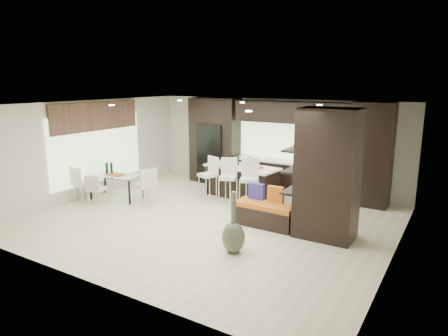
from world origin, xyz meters
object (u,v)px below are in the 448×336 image
Objects in this scene: stool_right at (249,188)px; chair_far at (84,186)px; dining_table at (117,187)px; stool_left at (208,183)px; chair_end at (145,188)px; chair_near at (97,191)px; floor_vase at (233,223)px; stool_mid at (228,186)px; kitchen_island at (242,181)px; bench at (265,215)px.

chair_far is at bearing -175.44° from stool_right.
chair_far is (-0.44, -0.73, 0.13)m from dining_table.
stool_right is 0.72× the size of dining_table.
chair_end is at bearing -113.61° from stool_left.
floor_vase is at bearing -25.16° from chair_near.
stool_mid is 2.20m from chair_end.
dining_table is (-2.86, -2.00, -0.10)m from kitchen_island.
chair_far is (-4.89, -0.94, 0.20)m from bench.
kitchen_island reaches higher than chair_near.
kitchen_island is at bearing -25.33° from chair_end.
stool_left is at bearing 131.54° from floor_vase.
chair_far is (-3.30, -2.73, 0.03)m from kitchen_island.
dining_table is at bearing 177.48° from stool_right.
chair_end is (-1.18, -1.24, -0.02)m from stool_left.
floor_vase reaches higher than dining_table.
floor_vase is 5.04m from chair_far.
stool_left is at bearing 18.69° from dining_table.
stool_left reaches higher than chair_near.
kitchen_island is 2.15× the size of stool_mid.
bench is at bearing -69.00° from stool_right.
stool_right is at bearing 12.37° from chair_near.
floor_vase is 4.77m from dining_table.
chair_end is (1.48, 0.73, -0.00)m from chair_far.
stool_left is 1.29m from stool_right.
stool_mid is 3.13m from floor_vase.
kitchen_island is 4.29m from chair_far.
stool_mid is at bearing 157.35° from stool_right.
chair_near is at bearing 140.40° from chair_end.
stool_mid is at bearing 39.66° from chair_far.
stool_right is (0.64, -0.01, 0.02)m from stool_mid.
chair_near is (-4.55, 0.71, -0.22)m from floor_vase.
bench is 1.64m from floor_vase.
chair_end reaches higher than bench.
stool_left is 3.31m from chair_far.
chair_near is (0.00, -0.69, 0.05)m from dining_table.
stool_mid reaches higher than stool_left.
chair_near is at bearing 14.52° from chair_far.
dining_table is at bearing -130.87° from stool_left.
floor_vase is (0.10, -1.61, 0.34)m from bench.
chair_far reaches higher than chair_near.
chair_far is at bearing 172.39° from floor_vase.
floor_vase is at bearing -27.64° from dining_table.
chair_end is (-1.82, -2.00, 0.03)m from kitchen_island.
stool_right is 3.99m from chair_near.
stool_right is at bearing -22.14° from stool_mid.
chair_end is at bearing -10.58° from dining_table.
chair_far is (-4.99, 0.67, -0.14)m from floor_vase.
chair_far is at bearing -133.74° from kitchen_island.
chair_far is 1.65m from chair_end.
stool_mid is 0.70× the size of bench.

